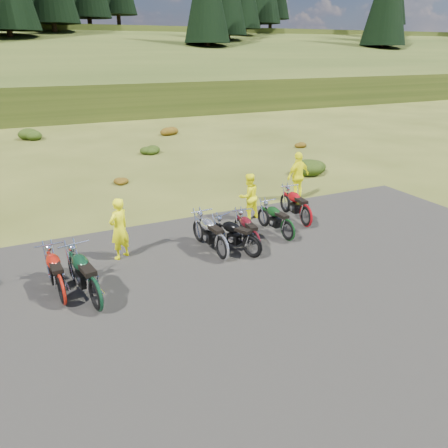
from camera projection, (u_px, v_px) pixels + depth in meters
ground at (212, 271)px, 11.71m from camera, size 300.00×300.00×0.00m
gravel_pad at (247, 308)px, 10.03m from camera, size 20.00×12.00×0.04m
hill_slope at (48, 98)px, 53.69m from camera, size 300.00×45.97×9.37m
hill_plateau at (26, 75)px, 104.07m from camera, size 300.00×90.00×9.17m
shrub_3 at (31, 133)px, 28.62m from camera, size 1.56×1.56×0.92m
shrub_4 at (119, 179)px, 19.19m from camera, size 0.77×0.77×0.45m
shrub_5 at (149, 149)px, 24.76m from camera, size 1.03×1.03×0.61m
shrub_6 at (168, 129)px, 30.33m from camera, size 1.30×1.30×0.77m
shrub_7 at (311, 164)px, 20.79m from camera, size 1.56×1.56×0.92m
shrub_8 at (298, 144)px, 26.47m from camera, size 0.77×0.77×0.45m
motorcycle_1 at (64, 305)px, 10.16m from camera, size 0.86×2.13×1.09m
motorcycle_2 at (98, 311)px, 9.92m from camera, size 1.15×2.41×1.21m
motorcycle_3 at (222, 260)px, 12.30m from camera, size 0.88×2.19×1.12m
motorcycle_4 at (255, 254)px, 12.67m from camera, size 0.83×1.99×1.02m
motorcycle_5 at (252, 258)px, 12.44m from camera, size 1.40×2.09×1.04m
motorcycle_6 at (305, 227)px, 14.61m from camera, size 0.88×2.20×1.12m
motorcycle_7 at (287, 241)px, 13.54m from camera, size 0.81×2.01×1.03m
person_middle at (119, 230)px, 12.11m from camera, size 0.77×0.70×1.77m
person_right_a at (249, 197)px, 15.02m from camera, size 0.87×0.73×1.61m
person_right_b at (298, 177)px, 16.95m from camera, size 1.17×0.68×1.88m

